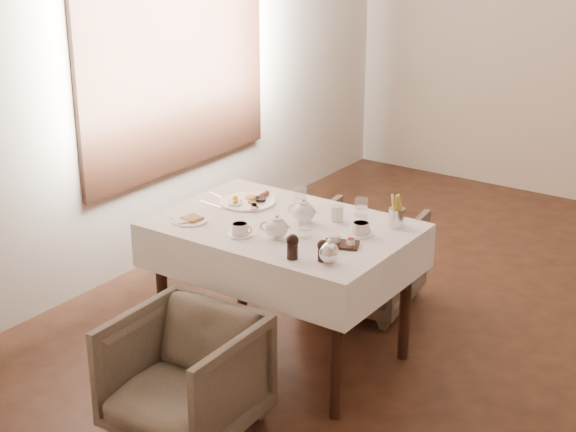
% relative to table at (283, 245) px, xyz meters
% --- Properties ---
extents(room, '(5.00, 5.00, 5.00)m').
position_rel_table_xyz_m(room, '(-1.42, 0.84, 0.96)').
color(room, black).
rests_on(room, ground).
extents(table, '(1.28, 0.88, 0.75)m').
position_rel_table_xyz_m(table, '(0.00, 0.00, 0.00)').
color(table, black).
rests_on(table, ground).
extents(armchair_near, '(0.62, 0.64, 0.56)m').
position_rel_table_xyz_m(armchair_near, '(0.02, -0.82, -0.36)').
color(armchair_near, '#4B4137').
rests_on(armchair_near, ground).
extents(armchair_far, '(0.69, 0.71, 0.57)m').
position_rel_table_xyz_m(armchair_far, '(0.03, 0.78, -0.35)').
color(armchair_far, '#4B4137').
rests_on(armchair_far, ground).
extents(breakfast_plate, '(0.30, 0.30, 0.04)m').
position_rel_table_xyz_m(breakfast_plate, '(-0.33, 0.15, 0.13)').
color(breakfast_plate, white).
rests_on(breakfast_plate, table).
extents(side_plate, '(0.20, 0.18, 0.02)m').
position_rel_table_xyz_m(side_plate, '(-0.42, -0.25, 0.12)').
color(side_plate, white).
rests_on(side_plate, table).
extents(teapot_centre, '(0.18, 0.15, 0.13)m').
position_rel_table_xyz_m(teapot_centre, '(0.07, 0.08, 0.18)').
color(teapot_centre, white).
rests_on(teapot_centre, table).
extents(teapot_front, '(0.19, 0.16, 0.12)m').
position_rel_table_xyz_m(teapot_front, '(0.09, -0.18, 0.18)').
color(teapot_front, white).
rests_on(teapot_front, table).
extents(creamer, '(0.08, 0.08, 0.08)m').
position_rel_table_xyz_m(creamer, '(0.20, 0.20, 0.16)').
color(creamer, white).
rests_on(creamer, table).
extents(teacup_near, '(0.13, 0.13, 0.06)m').
position_rel_table_xyz_m(teacup_near, '(-0.08, -0.25, 0.15)').
color(teacup_near, white).
rests_on(teacup_near, table).
extents(teacup_far, '(0.13, 0.13, 0.06)m').
position_rel_table_xyz_m(teacup_far, '(0.40, 0.10, 0.15)').
color(teacup_far, white).
rests_on(teacup_far, table).
extents(glass_left, '(0.08, 0.08, 0.10)m').
position_rel_table_xyz_m(glass_left, '(-0.07, 0.27, 0.17)').
color(glass_left, silver).
rests_on(glass_left, table).
extents(glass_mid, '(0.07, 0.07, 0.09)m').
position_rel_table_xyz_m(glass_mid, '(0.19, -0.08, 0.16)').
color(glass_mid, silver).
rests_on(glass_mid, table).
extents(glass_right, '(0.09, 0.09, 0.10)m').
position_rel_table_xyz_m(glass_right, '(0.27, 0.32, 0.17)').
color(glass_right, silver).
rests_on(glass_right, table).
extents(condiment_board, '(0.19, 0.16, 0.04)m').
position_rel_table_xyz_m(condiment_board, '(0.39, -0.08, 0.13)').
color(condiment_board, black).
rests_on(condiment_board, table).
extents(pepper_mill_left, '(0.08, 0.08, 0.12)m').
position_rel_table_xyz_m(pepper_mill_left, '(0.29, -0.34, 0.18)').
color(pepper_mill_left, black).
rests_on(pepper_mill_left, table).
extents(pepper_mill_right, '(0.06, 0.06, 0.11)m').
position_rel_table_xyz_m(pepper_mill_right, '(0.42, -0.28, 0.17)').
color(pepper_mill_right, black).
rests_on(pepper_mill_right, table).
extents(silver_pot, '(0.12, 0.10, 0.12)m').
position_rel_table_xyz_m(silver_pot, '(0.45, -0.28, 0.18)').
color(silver_pot, white).
rests_on(silver_pot, table).
extents(fries_cup, '(0.08, 0.08, 0.17)m').
position_rel_table_xyz_m(fries_cup, '(0.49, 0.29, 0.19)').
color(fries_cup, silver).
rests_on(fries_cup, table).
extents(cutlery_fork, '(0.18, 0.07, 0.00)m').
position_rel_table_xyz_m(cutlery_fork, '(-0.52, 0.13, 0.12)').
color(cutlery_fork, silver).
rests_on(cutlery_fork, table).
extents(cutlery_knife, '(0.19, 0.03, 0.00)m').
position_rel_table_xyz_m(cutlery_knife, '(-0.47, 0.01, 0.12)').
color(cutlery_knife, silver).
rests_on(cutlery_knife, table).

